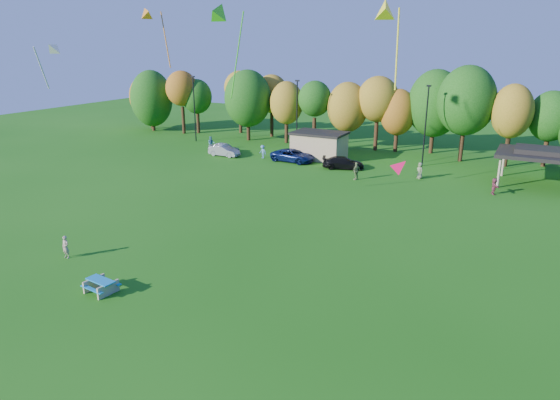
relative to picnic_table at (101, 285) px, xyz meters
The scene contains 21 objects.
ground 7.48m from the picnic_table, ahead, with size 160.00×160.00×0.00m, color #19600F.
tree_line 45.33m from the picnic_table, 81.85° to the left, with size 93.57×10.55×11.15m.
lamp_posts 40.39m from the picnic_table, 76.45° to the left, with size 64.50×0.25×9.09m.
utility_building 37.14m from the picnic_table, 94.01° to the left, with size 6.30×4.30×3.25m.
pavilion 42.00m from the picnic_table, 59.28° to the left, with size 8.20×6.20×3.77m.
picnic_table is the anchor object (origin of this frame).
kite_flyer 6.13m from the picnic_table, 157.40° to the left, with size 0.56×0.36×1.52m, color tan.
car_a 36.97m from the picnic_table, 112.95° to the left, with size 1.65×4.11×1.40m, color #B9B9B9.
car_b 35.46m from the picnic_table, 112.46° to the left, with size 1.39×3.99×1.31m, color gray.
car_c 34.36m from the picnic_table, 97.83° to the left, with size 2.43×5.27×1.47m, color #0D1C53.
car_d 33.65m from the picnic_table, 86.87° to the left, with size 1.88×4.62×1.34m, color black.
far_person_1 30.23m from the picnic_table, 81.06° to the left, with size 1.07×0.44×1.82m, color #7B8B55.
far_person_2 35.10m from the picnic_table, 104.43° to the left, with size 1.05×0.60×1.62m, color teal.
far_person_3 34.89m from the picnic_table, 72.65° to the left, with size 0.84×0.55×1.72m, color #747D55.
far_person_4 39.16m from the picnic_table, 116.07° to the left, with size 0.85×0.67×1.76m, color teal.
far_person_5 35.65m from the picnic_table, 60.04° to the left, with size 1.46×0.46×1.57m, color #8B3A4C.
kite_2 18.08m from the picnic_table, 30.72° to the left, with size 1.38×1.20×1.16m.
kite_4 25.47m from the picnic_table, 121.34° to the left, with size 3.01×2.23×5.39m.
kite_8 21.24m from the picnic_table, 94.82° to the left, with size 1.63×4.40×7.45m.
kite_10 22.49m from the picnic_table, 43.63° to the left, with size 1.75×3.32×5.46m.
kite_12 17.30m from the picnic_table, 145.96° to the left, with size 1.26×2.13×3.40m.
Camera 1 is at (13.48, -16.87, 13.65)m, focal length 32.00 mm.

